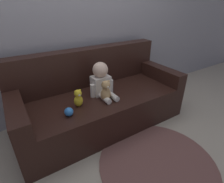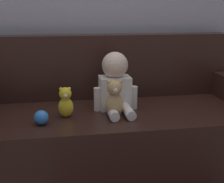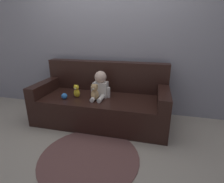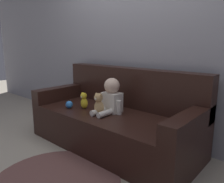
% 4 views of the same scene
% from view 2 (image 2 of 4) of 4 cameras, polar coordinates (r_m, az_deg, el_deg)
% --- Properties ---
extents(ground_plane, '(12.00, 12.00, 0.00)m').
position_cam_2_polar(ground_plane, '(2.32, 0.55, -12.99)').
color(ground_plane, '#B7AD99').
extents(couch, '(2.00, 0.87, 0.90)m').
position_cam_2_polar(couch, '(2.25, 0.27, -5.34)').
color(couch, black).
rests_on(couch, ground_plane).
extents(person_baby, '(0.30, 0.36, 0.39)m').
position_cam_2_polar(person_baby, '(2.11, 0.68, 1.22)').
color(person_baby, white).
rests_on(person_baby, couch).
extents(teddy_bear_brown, '(0.12, 0.11, 0.24)m').
position_cam_2_polar(teddy_bear_brown, '(1.96, 0.42, -1.33)').
color(teddy_bear_brown, tan).
rests_on(teddy_bear_brown, couch).
extents(plush_toy_side, '(0.10, 0.09, 0.20)m').
position_cam_2_polar(plush_toy_side, '(1.99, -8.48, -1.98)').
color(plush_toy_side, yellow).
rests_on(plush_toy_side, couch).
extents(toy_ball, '(0.09, 0.09, 0.09)m').
position_cam_2_polar(toy_ball, '(1.90, -12.81, -4.66)').
color(toy_ball, '#337FDB').
rests_on(toy_ball, couch).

